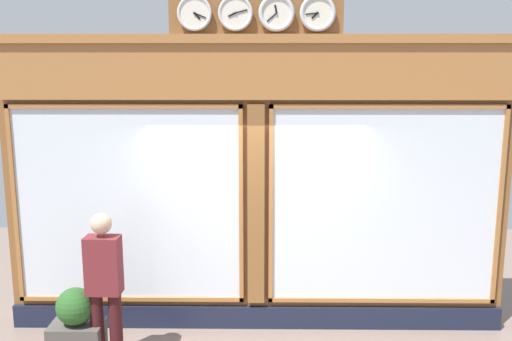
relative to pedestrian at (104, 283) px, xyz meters
The scene contains 3 objects.
shop_facade 2.07m from the pedestrian, 146.99° to the right, with size 6.08×0.42×4.04m.
pedestrian is the anchor object (origin of this frame).
planter_shrub 0.43m from the pedestrian, ahead, with size 0.40×0.40×0.40m, color #285623.
Camera 1 is at (-0.08, 6.49, 3.22)m, focal length 39.76 mm.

